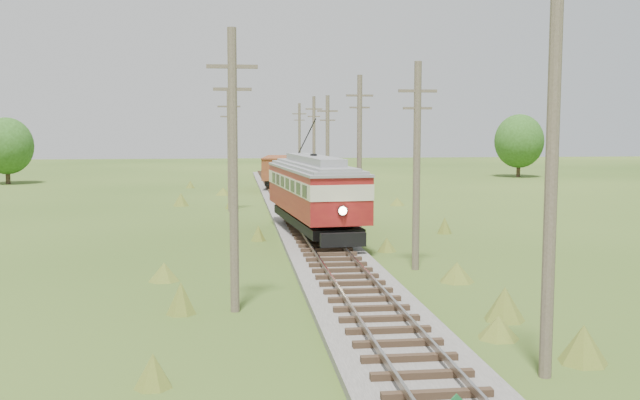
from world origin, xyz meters
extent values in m
cube|color=#605B54|center=(0.00, 34.00, 0.12)|extent=(3.60, 96.00, 0.25)
cube|color=#726659|center=(-0.72, 34.00, 0.48)|extent=(0.08, 96.00, 0.17)
cube|color=#726659|center=(0.72, 34.00, 0.48)|extent=(0.08, 96.00, 0.17)
cube|color=#2D2116|center=(0.00, 34.00, 0.33)|extent=(2.40, 96.00, 0.16)
cube|color=black|center=(0.00, 26.80, 1.03)|extent=(3.57, 11.67, 0.47)
cube|color=maroon|center=(0.00, 26.80, 2.07)|extent=(4.10, 12.71, 1.14)
cube|color=beige|center=(0.00, 26.80, 3.01)|extent=(4.13, 12.78, 0.73)
cube|color=black|center=(0.00, 26.80, 3.01)|extent=(4.11, 12.22, 0.57)
cube|color=maroon|center=(0.00, 26.80, 3.53)|extent=(4.10, 12.71, 0.31)
cube|color=gray|center=(0.00, 26.80, 3.87)|extent=(4.17, 12.84, 0.40)
cube|color=gray|center=(0.00, 26.80, 4.22)|extent=(2.20, 9.45, 0.42)
sphere|color=#FFF2BF|center=(0.61, 20.51, 2.23)|extent=(0.37, 0.37, 0.37)
cylinder|color=black|center=(-0.18, 28.67, 5.40)|extent=(0.53, 4.83, 2.01)
cylinder|color=black|center=(-0.32, 22.03, 0.98)|extent=(0.20, 0.84, 0.83)
cylinder|color=black|center=(1.23, 22.17, 0.98)|extent=(0.20, 0.84, 0.83)
cylinder|color=black|center=(-1.23, 31.43, 0.98)|extent=(0.20, 0.84, 0.83)
cylinder|color=black|center=(0.32, 31.58, 0.98)|extent=(0.20, 0.84, 0.83)
cube|color=black|center=(0.00, 57.20, 0.90)|extent=(2.93, 7.21, 0.49)
cube|color=brown|center=(0.00, 57.20, 2.12)|extent=(3.53, 8.05, 1.95)
cube|color=brown|center=(0.00, 57.20, 3.14)|extent=(3.60, 8.21, 0.12)
cylinder|color=black|center=(-1.03, 54.98, 0.95)|extent=(0.22, 0.79, 0.78)
cylinder|color=black|center=(0.42, 54.79, 0.95)|extent=(0.22, 0.79, 0.78)
cylinder|color=black|center=(-0.42, 59.61, 0.95)|extent=(0.22, 0.79, 0.78)
cylinder|color=black|center=(1.03, 59.42, 0.95)|extent=(0.22, 0.79, 0.78)
cone|color=gray|center=(4.34, 51.23, 0.62)|extent=(3.30, 3.30, 1.24)
cone|color=gray|center=(5.16, 50.19, 0.36)|extent=(1.86, 1.86, 0.72)
cylinder|color=brown|center=(3.10, 5.00, 4.40)|extent=(0.30, 0.30, 8.80)
cylinder|color=brown|center=(3.30, 18.00, 4.30)|extent=(0.30, 0.30, 8.60)
cube|color=brown|center=(3.30, 18.00, 7.40)|extent=(1.60, 0.12, 0.12)
cube|color=brown|center=(3.30, 18.00, 6.70)|extent=(1.20, 0.10, 0.10)
cylinder|color=brown|center=(3.20, 31.00, 4.50)|extent=(0.30, 0.30, 9.00)
cube|color=brown|center=(3.20, 31.00, 7.80)|extent=(1.60, 0.12, 0.12)
cube|color=brown|center=(3.20, 31.00, 7.10)|extent=(1.20, 0.10, 0.10)
cylinder|color=brown|center=(3.00, 44.00, 4.20)|extent=(0.30, 0.30, 8.40)
cube|color=brown|center=(3.00, 44.00, 7.20)|extent=(1.60, 0.12, 0.12)
cube|color=brown|center=(3.00, 44.00, 6.50)|extent=(1.20, 0.10, 0.10)
cylinder|color=brown|center=(3.40, 57.00, 4.45)|extent=(0.30, 0.30, 8.90)
cube|color=brown|center=(3.40, 57.00, 7.70)|extent=(1.60, 0.12, 0.12)
cube|color=brown|center=(3.40, 57.00, 7.00)|extent=(1.20, 0.10, 0.10)
cylinder|color=brown|center=(3.20, 70.00, 4.35)|extent=(0.30, 0.30, 8.70)
cube|color=brown|center=(3.20, 70.00, 7.50)|extent=(1.60, 0.12, 0.12)
cube|color=brown|center=(3.20, 70.00, 6.80)|extent=(1.20, 0.10, 0.10)
cylinder|color=brown|center=(-4.20, 12.00, 4.50)|extent=(0.30, 0.30, 9.00)
cube|color=brown|center=(-4.20, 12.00, 7.80)|extent=(1.60, 0.12, 0.12)
cube|color=brown|center=(-4.20, 12.00, 7.10)|extent=(1.20, 0.10, 0.10)
cylinder|color=brown|center=(-4.50, 40.00, 4.30)|extent=(0.30, 0.30, 8.60)
cube|color=brown|center=(-4.50, 40.00, 7.40)|extent=(1.60, 0.12, 0.12)
cube|color=brown|center=(-4.50, 40.00, 6.70)|extent=(1.20, 0.10, 0.10)
cylinder|color=#38281C|center=(-28.00, 68.00, 1.17)|extent=(0.50, 0.50, 2.34)
ellipsoid|color=#264A16|center=(-28.00, 68.00, 4.03)|extent=(5.46, 5.46, 6.01)
cylinder|color=#38281C|center=(30.00, 72.00, 1.26)|extent=(0.50, 0.50, 2.52)
ellipsoid|color=#264A16|center=(30.00, 72.00, 4.34)|extent=(5.88, 5.88, 6.47)
camera|label=1|loc=(-4.17, -10.64, 5.89)|focal=40.00mm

